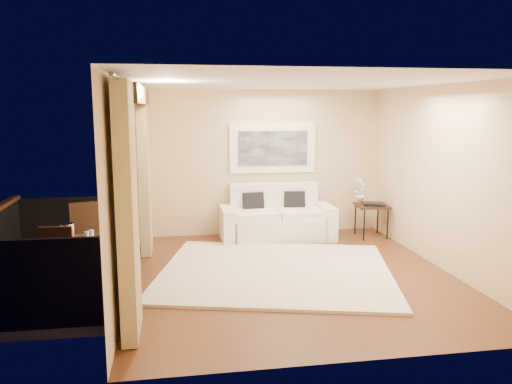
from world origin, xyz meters
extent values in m
plane|color=brown|center=(0.00, 0.00, 0.00)|extent=(5.00, 5.00, 0.00)
plane|color=white|center=(0.00, 0.00, 2.70)|extent=(5.00, 5.00, 0.00)
plane|color=#D2B68D|center=(0.00, 2.50, 1.35)|extent=(4.50, 0.00, 4.50)
plane|color=#D2B68D|center=(0.00, -2.50, 1.35)|extent=(4.50, 0.00, 4.50)
plane|color=#D2B68D|center=(2.25, 0.00, 1.35)|extent=(0.00, 5.00, 5.00)
plane|color=#D2B68D|center=(-2.25, 1.85, 1.35)|extent=(0.00, 2.70, 2.70)
plane|color=#D2B68D|center=(-2.25, -1.85, 1.35)|extent=(0.00, 2.70, 2.70)
plane|color=#D2B68D|center=(-2.25, 0.00, 2.55)|extent=(0.00, 2.40, 2.40)
cube|color=#311C10|center=(-2.13, 0.00, 2.52)|extent=(0.28, 2.40, 0.22)
cube|color=#605B56|center=(-3.15, 0.00, -0.06)|extent=(1.80, 2.60, 0.12)
cube|color=black|center=(-3.15, 1.27, 0.50)|extent=(1.80, 0.06, 1.00)
cube|color=black|center=(-3.15, -1.27, 0.50)|extent=(1.80, 0.06, 1.00)
cube|color=tan|center=(-2.11, 1.55, 1.32)|extent=(0.16, 0.75, 2.62)
cube|color=tan|center=(-2.11, -1.55, 1.32)|extent=(0.16, 0.75, 2.62)
cylinder|color=#4C473F|center=(-2.11, 0.00, 2.63)|extent=(0.04, 4.80, 0.04)
cube|color=white|center=(0.19, 2.47, 1.62)|extent=(1.62, 0.05, 0.92)
cube|color=black|center=(0.19, 2.44, 1.62)|extent=(1.30, 0.02, 0.64)
cube|color=beige|center=(-0.22, 0.15, 0.02)|extent=(3.87, 3.57, 0.04)
cube|color=white|center=(0.19, 2.02, 0.20)|extent=(1.65, 0.87, 0.41)
cube|color=white|center=(0.19, 2.36, 0.58)|extent=(1.65, 0.22, 0.79)
cube|color=white|center=(-0.71, 2.02, 0.30)|extent=(0.23, 0.87, 0.60)
cube|color=white|center=(1.09, 2.02, 0.30)|extent=(0.23, 0.87, 0.60)
cube|color=white|center=(-0.21, 1.99, 0.47)|extent=(0.78, 0.78, 0.14)
cube|color=white|center=(0.59, 1.99, 0.47)|extent=(0.78, 0.78, 0.14)
cube|color=black|center=(-0.22, 2.21, 0.64)|extent=(0.40, 0.21, 0.40)
cube|color=black|center=(0.56, 2.21, 0.64)|extent=(0.41, 0.22, 0.40)
cube|color=#311C10|center=(1.93, 1.87, 0.59)|extent=(0.60, 0.60, 0.04)
cylinder|color=black|center=(1.71, 1.64, 0.28)|extent=(0.03, 0.03, 0.57)
cylinder|color=black|center=(2.15, 1.64, 0.28)|extent=(0.03, 0.03, 0.57)
cylinder|color=black|center=(1.71, 2.09, 0.28)|extent=(0.03, 0.03, 0.57)
cylinder|color=black|center=(2.15, 2.09, 0.28)|extent=(0.03, 0.03, 0.57)
cube|color=black|center=(1.94, 1.79, 0.63)|extent=(0.45, 0.40, 0.05)
imported|color=white|center=(1.77, 2.04, 0.87)|extent=(0.32, 0.33, 0.52)
cube|color=#311C10|center=(-2.86, -0.14, 0.66)|extent=(0.64, 0.64, 0.05)
cylinder|color=#311C10|center=(-3.10, -0.38, 0.32)|extent=(0.04, 0.04, 0.64)
cylinder|color=#311C10|center=(-2.63, -0.38, 0.32)|extent=(0.04, 0.04, 0.64)
cylinder|color=#311C10|center=(-3.10, 0.10, 0.32)|extent=(0.04, 0.04, 0.64)
cylinder|color=#311C10|center=(-2.63, 0.10, 0.32)|extent=(0.04, 0.04, 0.64)
cube|color=#311C10|center=(-2.98, 0.94, 0.47)|extent=(0.54, 0.54, 0.05)
cube|color=#311C10|center=(-2.93, 0.75, 0.73)|extent=(0.43, 0.17, 0.57)
cylinder|color=#311C10|center=(-2.86, 1.16, 0.22)|extent=(0.03, 0.03, 0.45)
cylinder|color=#311C10|center=(-3.20, 1.07, 0.22)|extent=(0.03, 0.03, 0.45)
cylinder|color=#311C10|center=(-2.76, 0.82, 0.22)|extent=(0.03, 0.03, 0.45)
cylinder|color=#311C10|center=(-3.10, 0.73, 0.22)|extent=(0.03, 0.03, 0.45)
cube|color=#311C10|center=(-3.11, -0.56, 0.43)|extent=(0.43, 0.43, 0.05)
cube|color=#311C10|center=(-3.09, -0.38, 0.66)|extent=(0.40, 0.08, 0.52)
cylinder|color=#311C10|center=(-3.28, -0.71, 0.20)|extent=(0.03, 0.03, 0.41)
cylinder|color=#311C10|center=(-2.96, -0.74, 0.20)|extent=(0.03, 0.03, 0.41)
cylinder|color=#311C10|center=(-3.25, -0.39, 0.20)|extent=(0.03, 0.03, 0.41)
cylinder|color=#311C10|center=(-2.93, -0.41, 0.20)|extent=(0.03, 0.03, 0.41)
cylinder|color=silver|center=(-3.02, -0.06, 0.79)|extent=(0.18, 0.18, 0.20)
cylinder|color=red|center=(-2.78, 0.00, 0.72)|extent=(0.06, 0.06, 0.07)
cylinder|color=silver|center=(-2.91, -0.35, 0.78)|extent=(0.04, 0.04, 0.18)
cylinder|color=silver|center=(-2.76, -0.22, 0.75)|extent=(0.06, 0.06, 0.12)
cylinder|color=silver|center=(-2.71, -0.14, 0.75)|extent=(0.06, 0.06, 0.12)
camera|label=1|loc=(-1.62, -6.65, 2.36)|focal=35.00mm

